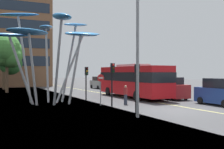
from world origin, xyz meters
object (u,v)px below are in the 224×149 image
(red_bus, at_px, (133,79))
(pedestrian, at_px, (126,95))
(no_entry_sign, at_px, (101,85))
(traffic_light_kerb_far, at_px, (112,75))
(car_parked_mid, at_px, (170,89))
(traffic_light_island_mid, at_px, (86,76))
(street_lamp, at_px, (142,26))
(traffic_light_kerb_near, at_px, (137,78))
(car_side_street, at_px, (114,84))
(leaf_sculpture, at_px, (49,33))
(car_far_side, at_px, (100,83))
(car_parked_far, at_px, (143,87))
(car_parked_near, at_px, (221,93))

(red_bus, bearing_deg, pedestrian, -125.13)
(pedestrian, distance_m, no_entry_sign, 2.37)
(traffic_light_kerb_far, xyz_separation_m, car_parked_mid, (7.86, 2.85, -1.46))
(traffic_light_island_mid, xyz_separation_m, street_lamp, (-0.64, -11.22, 3.18))
(red_bus, bearing_deg, no_entry_sign, -139.37)
(traffic_light_kerb_near, relative_size, car_side_street, 0.71)
(leaf_sculpture, distance_m, car_far_side, 22.89)
(red_bus, relative_size, traffic_light_island_mid, 3.59)
(leaf_sculpture, xyz_separation_m, car_parked_mid, (11.96, -1.23, -5.07))
(red_bus, bearing_deg, traffic_light_kerb_near, -118.52)
(car_side_street, bearing_deg, traffic_light_kerb_far, -116.48)
(pedestrian, bearing_deg, no_entry_sign, 174.17)
(traffic_light_kerb_near, distance_m, no_entry_sign, 5.01)
(car_parked_far, height_order, pedestrian, car_parked_far)
(traffic_light_kerb_near, height_order, car_side_street, traffic_light_kerb_near)
(leaf_sculpture, xyz_separation_m, car_side_street, (12.01, 11.78, -5.10))
(traffic_light_kerb_near, distance_m, car_parked_mid, 10.78)
(traffic_light_island_mid, relative_size, car_parked_mid, 0.77)
(car_parked_mid, bearing_deg, traffic_light_kerb_far, -160.05)
(traffic_light_kerb_near, xyz_separation_m, pedestrian, (1.72, 4.72, -1.54))
(street_lamp, bearing_deg, car_parked_mid, 44.58)
(traffic_light_island_mid, bearing_deg, red_bus, 3.08)
(leaf_sculpture, xyz_separation_m, traffic_light_island_mid, (3.96, 1.48, -3.76))
(traffic_light_kerb_far, height_order, car_parked_near, traffic_light_kerb_far)
(leaf_sculpture, relative_size, traffic_light_kerb_near, 3.21)
(traffic_light_kerb_far, distance_m, car_parked_near, 9.06)
(red_bus, xyz_separation_m, traffic_light_island_mid, (-5.36, -0.29, 0.40))
(traffic_light_island_mid, relative_size, car_side_street, 0.70)
(traffic_light_kerb_near, distance_m, street_lamp, 3.54)
(traffic_light_island_mid, relative_size, no_entry_sign, 1.26)
(traffic_light_kerb_near, distance_m, pedestrian, 5.26)
(traffic_light_kerb_far, distance_m, street_lamp, 6.47)
(car_far_side, xyz_separation_m, no_entry_sign, (-9.19, -21.70, 0.76))
(car_parked_mid, bearing_deg, car_parked_far, 84.91)
(leaf_sculpture, xyz_separation_m, car_far_side, (12.61, 18.39, -5.16))
(traffic_light_kerb_far, relative_size, pedestrian, 2.11)
(red_bus, xyz_separation_m, traffic_light_kerb_far, (-5.22, -5.85, 0.55))
(car_parked_mid, bearing_deg, traffic_light_island_mid, 161.30)
(traffic_light_island_mid, bearing_deg, car_far_side, 62.93)
(traffic_light_kerb_near, height_order, pedestrian, traffic_light_kerb_near)
(leaf_sculpture, xyz_separation_m, traffic_light_kerb_near, (3.88, -8.25, -3.75))
(red_bus, distance_m, leaf_sculpture, 10.36)
(leaf_sculpture, distance_m, street_lamp, 10.31)
(traffic_light_kerb_near, bearing_deg, leaf_sculpture, 115.21)
(leaf_sculpture, bearing_deg, pedestrian, -32.22)
(leaf_sculpture, bearing_deg, car_side_street, 44.45)
(car_parked_mid, relative_size, car_parked_far, 0.98)
(red_bus, height_order, street_lamp, street_lamp)
(traffic_light_kerb_far, relative_size, traffic_light_island_mid, 1.06)
(red_bus, height_order, leaf_sculpture, leaf_sculpture)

